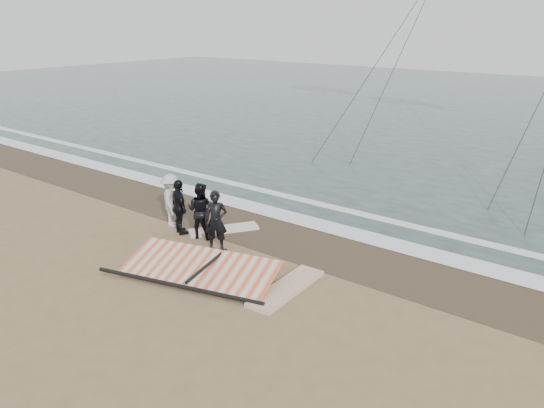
{
  "coord_description": "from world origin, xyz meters",
  "views": [
    {
      "loc": [
        8.47,
        -7.69,
        6.33
      ],
      "look_at": [
        0.28,
        3.0,
        1.6
      ],
      "focal_mm": 35.0,
      "sensor_mm": 36.0,
      "label": 1
    }
  ],
  "objects_px": {
    "man_main": "(216,221)",
    "board_cream": "(224,229)",
    "board_white": "(287,288)",
    "sail_rig": "(201,268)"
  },
  "relations": [
    {
      "from": "board_white",
      "to": "board_cream",
      "type": "xyz_separation_m",
      "value": [
        -3.84,
        1.91,
        -0.0
      ]
    },
    {
      "from": "board_cream",
      "to": "sail_rig",
      "type": "bearing_deg",
      "value": -24.31
    },
    {
      "from": "man_main",
      "to": "sail_rig",
      "type": "xyz_separation_m",
      "value": [
        0.79,
        -1.43,
        -0.69
      ]
    },
    {
      "from": "board_white",
      "to": "sail_rig",
      "type": "xyz_separation_m",
      "value": [
        -2.22,
        -0.7,
        0.15
      ]
    },
    {
      "from": "man_main",
      "to": "board_white",
      "type": "bearing_deg",
      "value": -46.46
    },
    {
      "from": "board_white",
      "to": "sail_rig",
      "type": "relative_size",
      "value": 0.55
    },
    {
      "from": "board_white",
      "to": "board_cream",
      "type": "bearing_deg",
      "value": 151.17
    },
    {
      "from": "board_cream",
      "to": "sail_rig",
      "type": "xyz_separation_m",
      "value": [
        1.61,
        -2.61,
        0.15
      ]
    },
    {
      "from": "sail_rig",
      "to": "board_white",
      "type": "bearing_deg",
      "value": 17.55
    },
    {
      "from": "man_main",
      "to": "board_cream",
      "type": "xyz_separation_m",
      "value": [
        -0.83,
        1.18,
        -0.85
      ]
    }
  ]
}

